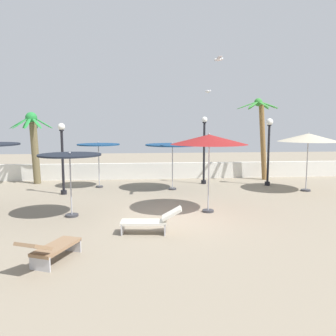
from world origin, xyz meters
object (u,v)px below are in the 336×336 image
at_px(lamp_post_0, 204,146).
at_px(seagull_0, 218,59).
at_px(palm_tree_0, 261,128).
at_px(lamp_post_2, 269,144).
at_px(lamp_post_1, 62,153).
at_px(patio_umbrella_3, 308,138).
at_px(patio_umbrella_5, 98,147).
at_px(patio_umbrella_2, 209,140).
at_px(patio_umbrella_0, 70,159).
at_px(seagull_1, 208,91).
at_px(patio_umbrella_1, 172,146).
at_px(lounge_chair_1, 51,248).
at_px(palm_tree_1, 34,139).
at_px(lounge_chair_0, 151,221).

relative_size(lamp_post_0, seagull_0, 2.69).
relative_size(palm_tree_0, seagull_0, 3.49).
height_order(palm_tree_0, lamp_post_2, palm_tree_0).
bearing_deg(lamp_post_1, lamp_post_0, 17.44).
relative_size(patio_umbrella_3, lamp_post_2, 0.81).
xyz_separation_m(patio_umbrella_5, seagull_0, (5.39, -3.81, 3.84)).
distance_m(patio_umbrella_2, lamp_post_1, 7.37).
bearing_deg(patio_umbrella_0, lamp_post_1, 104.52).
relative_size(patio_umbrella_0, patio_umbrella_5, 0.97).
distance_m(palm_tree_0, seagull_1, 4.08).
xyz_separation_m(patio_umbrella_0, lamp_post_0, (6.17, 6.43, 0.02)).
distance_m(patio_umbrella_1, seagull_0, 4.99).
relative_size(palm_tree_0, lounge_chair_1, 2.53).
xyz_separation_m(patio_umbrella_2, patio_umbrella_3, (5.76, 3.65, -0.09)).
height_order(patio_umbrella_0, seagull_0, seagull_0).
height_order(palm_tree_1, seagull_0, seagull_0).
xyz_separation_m(lounge_chair_0, seagull_0, (3.05, 4.32, 5.61)).
distance_m(patio_umbrella_3, lamp_post_2, 2.23).
bearing_deg(lamp_post_0, palm_tree_0, 16.90).
relative_size(patio_umbrella_1, palm_tree_0, 0.56).
relative_size(patio_umbrella_3, lounge_chair_1, 1.55).
xyz_separation_m(patio_umbrella_2, lamp_post_2, (4.46, 5.42, -0.47)).
xyz_separation_m(patio_umbrella_3, lamp_post_0, (-4.67, 2.62, -0.54)).
bearing_deg(seagull_0, seagull_1, 81.33).
height_order(palm_tree_0, palm_tree_1, palm_tree_0).
bearing_deg(lamp_post_2, palm_tree_1, 171.84).
bearing_deg(lounge_chair_0, palm_tree_1, 121.92).
height_order(patio_umbrella_2, patio_umbrella_5, patio_umbrella_2).
relative_size(lamp_post_1, seagull_0, 2.43).
xyz_separation_m(patio_umbrella_2, palm_tree_0, (4.73, 7.38, 0.36)).
distance_m(patio_umbrella_1, patio_umbrella_2, 4.79).
xyz_separation_m(patio_umbrella_1, lamp_post_2, (5.31, 0.73, 0.07)).
bearing_deg(lounge_chair_0, patio_umbrella_2, 46.71).
relative_size(patio_umbrella_2, lounge_chair_1, 1.57).
distance_m(palm_tree_1, lounge_chair_0, 11.60).
distance_m(palm_tree_1, lounge_chair_1, 12.50).
distance_m(patio_umbrella_1, lounge_chair_0, 7.48).
height_order(patio_umbrella_3, lamp_post_2, lamp_post_2).
distance_m(patio_umbrella_2, palm_tree_0, 8.77).
relative_size(patio_umbrella_2, palm_tree_0, 0.62).
bearing_deg(lounge_chair_0, lamp_post_2, 49.32).
height_order(palm_tree_1, seagull_1, seagull_1).
height_order(lamp_post_2, seagull_1, seagull_1).
relative_size(palm_tree_1, lounge_chair_1, 2.09).
height_order(lamp_post_2, lounge_chair_0, lamp_post_2).
bearing_deg(lamp_post_1, palm_tree_1, 123.78).
height_order(palm_tree_1, lamp_post_0, palm_tree_1).
xyz_separation_m(patio_umbrella_2, seagull_0, (0.75, 1.88, 3.26)).
distance_m(lamp_post_0, lamp_post_1, 7.59).
height_order(patio_umbrella_0, patio_umbrella_1, patio_umbrella_1).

